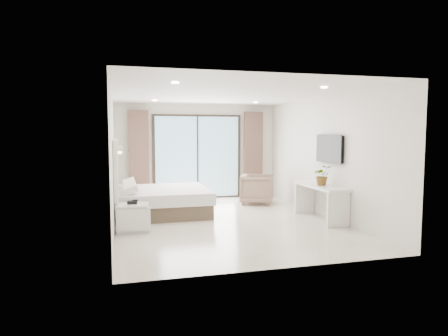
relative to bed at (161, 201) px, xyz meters
The scene contains 8 objects.
ground 1.70m from the bed, 41.70° to the right, with size 6.20×6.20×0.00m, color beige.
room_shell 1.67m from the bed, 13.59° to the right, with size 4.62×6.22×2.72m.
bed is the anchor object (origin of this frame).
nightstand 1.69m from the bed, 114.45° to the right, with size 0.63×0.54×0.53m.
phone 1.67m from the bed, 115.07° to the right, with size 0.19×0.14×0.06m, color black.
console_desk 3.62m from the bed, 24.55° to the right, with size 0.52×1.65×0.77m.
plant 3.70m from the bed, 25.67° to the right, with size 0.39×0.43×0.34m, color #33662D.
armchair 2.73m from the bed, 15.61° to the left, with size 0.84×0.78×0.86m, color #8E6F5D.
Camera 1 is at (-2.19, -8.15, 1.90)m, focal length 32.00 mm.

